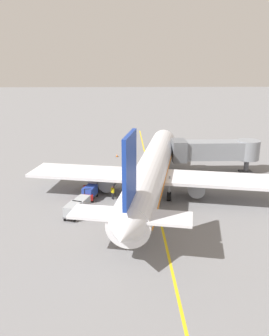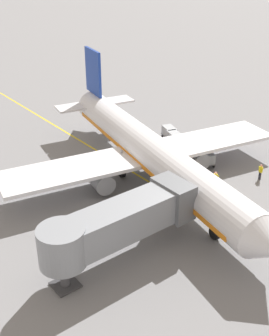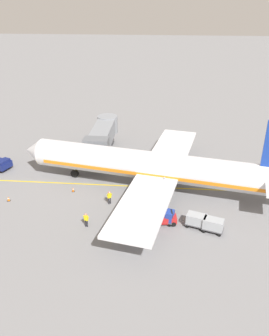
# 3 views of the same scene
# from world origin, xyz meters

# --- Properties ---
(ground_plane) EXTENTS (400.00, 400.00, 0.00)m
(ground_plane) POSITION_xyz_m (0.00, 0.00, 0.00)
(ground_plane) COLOR slate
(gate_lead_in_line) EXTENTS (0.24, 80.00, 0.01)m
(gate_lead_in_line) POSITION_xyz_m (0.00, 0.00, 0.00)
(gate_lead_in_line) COLOR gold
(gate_lead_in_line) RESTS_ON ground
(parked_airliner) EXTENTS (30.44, 37.13, 10.63)m
(parked_airliner) POSITION_xyz_m (-0.35, -1.77, 3.19)
(parked_airliner) COLOR silver
(parked_airliner) RESTS_ON ground
(jet_bridge) EXTENTS (12.94, 3.50, 4.98)m
(jet_bridge) POSITION_xyz_m (9.64, 6.72, 3.45)
(jet_bridge) COLOR gray
(jet_bridge) RESTS_ON ground
(baggage_tug_lead) EXTENTS (1.55, 2.63, 1.62)m
(baggage_tug_lead) POSITION_xyz_m (-8.15, -3.16, 0.71)
(baggage_tug_lead) COLOR #B21E1E
(baggage_tug_lead) RESTS_ON ground
(baggage_cart_front) EXTENTS (1.91, 2.97, 1.58)m
(baggage_cart_front) POSITION_xyz_m (-7.39, -0.38, 0.95)
(baggage_cart_front) COLOR #4C4C51
(baggage_cart_front) RESTS_ON ground
(baggage_cart_second_in_train) EXTENTS (1.91, 2.97, 1.58)m
(baggage_cart_second_in_train) POSITION_xyz_m (-7.89, -3.11, 0.95)
(baggage_cart_second_in_train) COLOR #4C4C51
(baggage_cart_second_in_train) RESTS_ON ground
(baggage_cart_third_in_train) EXTENTS (1.91, 2.97, 1.58)m
(baggage_cart_third_in_train) POSITION_xyz_m (-8.44, -6.64, 0.95)
(baggage_cart_third_in_train) COLOR #4C4C51
(baggage_cart_third_in_train) RESTS_ON ground
(baggage_cart_tail_end) EXTENTS (1.91, 2.97, 1.58)m
(baggage_cart_tail_end) POSITION_xyz_m (-9.17, -8.36, 0.95)
(baggage_cart_tail_end) COLOR #4C4C51
(baggage_cart_tail_end) RESTS_ON ground
(ground_crew_wing_walker) EXTENTS (0.45, 0.67, 1.69)m
(ground_crew_wing_walker) POSITION_xyz_m (-4.59, 3.54, 0.95)
(ground_crew_wing_walker) COLOR #232328
(ground_crew_wing_walker) RESTS_ON ground
(ground_crew_loader) EXTENTS (0.52, 0.62, 1.69)m
(ground_crew_loader) POSITION_xyz_m (-5.16, -3.24, 0.95)
(ground_crew_loader) COLOR #232328
(ground_crew_loader) RESTS_ON ground
(ground_crew_marshaller) EXTENTS (0.34, 0.72, 1.69)m
(ground_crew_marshaller) POSITION_xyz_m (-9.47, 5.35, 0.95)
(ground_crew_marshaller) COLOR #232328
(ground_crew_marshaller) RESTS_ON ground
(safety_cone_nose_left) EXTENTS (0.36, 0.36, 0.59)m
(safety_cone_nose_left) POSITION_xyz_m (-2.07, 8.72, 0.29)
(safety_cone_nose_left) COLOR black
(safety_cone_nose_left) RESTS_ON ground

